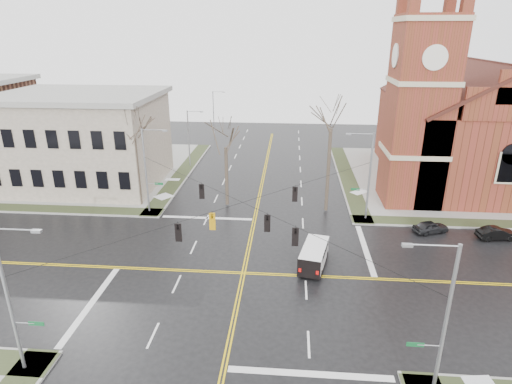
# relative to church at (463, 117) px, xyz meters

# --- Properties ---
(ground) EXTENTS (120.00, 120.00, 0.00)m
(ground) POSITION_rel_church_xyz_m (-24.76, -24.78, -8.43)
(ground) COLOR black
(ground) RESTS_ON ground
(sidewalks) EXTENTS (80.00, 80.00, 0.17)m
(sidewalks) POSITION_rel_church_xyz_m (-24.76, -24.78, -8.36)
(sidewalks) COLOR gray
(sidewalks) RESTS_ON ground
(road_markings) EXTENTS (100.00, 100.00, 0.01)m
(road_markings) POSITION_rel_church_xyz_m (-24.76, -24.78, -8.43)
(road_markings) COLOR gold
(road_markings) RESTS_ON ground
(church) EXTENTS (24.28, 27.48, 27.50)m
(church) POSITION_rel_church_xyz_m (0.00, 0.00, 0.00)
(church) COLOR brown
(church) RESTS_ON ground
(civic_building_a) EXTENTS (18.00, 14.00, 11.00)m
(civic_building_a) POSITION_rel_church_xyz_m (-46.76, -4.78, -2.93)
(civic_building_a) COLOR gray
(civic_building_a) RESTS_ON ground
(signal_pole_ne) EXTENTS (2.75, 0.22, 9.00)m
(signal_pole_ne) POSITION_rel_church_xyz_m (-13.44, -13.28, -3.48)
(signal_pole_ne) COLOR gray
(signal_pole_ne) RESTS_ON ground
(signal_pole_nw) EXTENTS (2.75, 0.22, 9.00)m
(signal_pole_nw) POSITION_rel_church_xyz_m (-36.09, -13.28, -3.48)
(signal_pole_nw) COLOR gray
(signal_pole_nw) RESTS_ON ground
(signal_pole_se) EXTENTS (2.75, 0.22, 9.00)m
(signal_pole_se) POSITION_rel_church_xyz_m (-13.44, -36.28, -3.48)
(signal_pole_se) COLOR gray
(signal_pole_se) RESTS_ON ground
(signal_pole_sw) EXTENTS (2.75, 0.22, 9.00)m
(signal_pole_sw) POSITION_rel_church_xyz_m (-36.09, -36.28, -3.48)
(signal_pole_sw) COLOR gray
(signal_pole_sw) RESTS_ON ground
(span_wires) EXTENTS (23.02, 23.02, 0.03)m
(span_wires) POSITION_rel_church_xyz_m (-24.76, -24.78, -2.23)
(span_wires) COLOR black
(span_wires) RESTS_ON ground
(traffic_signals) EXTENTS (8.21, 8.26, 1.30)m
(traffic_signals) POSITION_rel_church_xyz_m (-24.76, -25.45, -2.98)
(traffic_signals) COLOR black
(traffic_signals) RESTS_ON ground
(streetlight_north_a) EXTENTS (2.30, 0.20, 8.00)m
(streetlight_north_a) POSITION_rel_church_xyz_m (-35.42, 3.22, -3.97)
(streetlight_north_a) COLOR gray
(streetlight_north_a) RESTS_ON ground
(streetlight_north_b) EXTENTS (2.30, 0.20, 8.00)m
(streetlight_north_b) POSITION_rel_church_xyz_m (-35.42, 23.22, -3.97)
(streetlight_north_b) COLOR gray
(streetlight_north_b) RESTS_ON ground
(cargo_van) EXTENTS (2.81, 5.02, 1.81)m
(cargo_van) POSITION_rel_church_xyz_m (-19.03, -23.04, -7.37)
(cargo_van) COLOR white
(cargo_van) RESTS_ON ground
(parked_car_a) EXTENTS (3.74, 2.51, 1.18)m
(parked_car_a) POSITION_rel_church_xyz_m (-7.48, -15.90, -7.84)
(parked_car_a) COLOR black
(parked_car_a) RESTS_ON ground
(parked_car_b) EXTENTS (3.77, 1.78, 1.19)m
(parked_car_b) POSITION_rel_church_xyz_m (-1.71, -16.83, -7.84)
(parked_car_b) COLOR black
(parked_car_b) RESTS_ON ground
(tree_nw_far) EXTENTS (4.00, 4.00, 11.33)m
(tree_nw_far) POSITION_rel_church_xyz_m (-37.83, -11.41, -0.23)
(tree_nw_far) COLOR #3C2F26
(tree_nw_far) RESTS_ON ground
(tree_nw_near) EXTENTS (4.00, 4.00, 9.86)m
(tree_nw_near) POSITION_rel_church_xyz_m (-28.15, -10.70, -1.28)
(tree_nw_near) COLOR #3C2F26
(tree_nw_near) RESTS_ON ground
(tree_ne) EXTENTS (4.00, 4.00, 13.42)m
(tree_ne) POSITION_rel_church_xyz_m (-17.23, -11.42, 1.26)
(tree_ne) COLOR #3C2F26
(tree_ne) RESTS_ON ground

